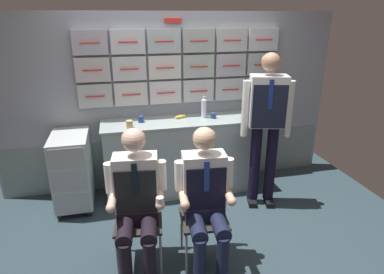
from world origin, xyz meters
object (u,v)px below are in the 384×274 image
object	(u,v)px
crew_member_left	(136,198)
coffee_cup_white	(130,124)
service_trolley	(73,169)
snack_banana	(180,117)
folding_chair_right	(202,204)
folding_chair_left	(138,207)
crew_member_standing	(267,117)
crew_member_right	(206,195)
water_bottle_short	(204,108)

from	to	relation	value
crew_member_left	coffee_cup_white	bearing A→B (deg)	88.79
service_trolley	crew_member_left	xyz separation A→B (m)	(0.64, -1.21, 0.24)
snack_banana	folding_chair_right	bearing A→B (deg)	-92.99
service_trolley	folding_chair_right	distance (m)	1.66
folding_chair_left	crew_member_left	world-z (taller)	crew_member_left
service_trolley	coffee_cup_white	size ratio (longest dim) A/B	9.67
crew_member_standing	crew_member_right	bearing A→B (deg)	-137.10
folding_chair_left	crew_member_right	distance (m)	0.62
crew_member_left	crew_member_standing	world-z (taller)	crew_member_standing
service_trolley	folding_chair_left	distance (m)	1.24
service_trolley	crew_member_standing	distance (m)	2.24
water_bottle_short	folding_chair_right	bearing A→B (deg)	-105.50
service_trolley	snack_banana	bearing A→B (deg)	7.69
crew_member_standing	snack_banana	xyz separation A→B (m)	(-0.83, 0.61, -0.11)
crew_member_right	water_bottle_short	world-z (taller)	crew_member_right
folding_chair_left	crew_member_right	world-z (taller)	crew_member_right
coffee_cup_white	crew_member_right	bearing A→B (deg)	-66.07
folding_chair_right	water_bottle_short	world-z (taller)	water_bottle_short
service_trolley	water_bottle_short	world-z (taller)	water_bottle_short
water_bottle_short	folding_chair_left	bearing A→B (deg)	-127.45
crew_member_right	folding_chair_left	bearing A→B (deg)	156.33
service_trolley	snack_banana	xyz separation A→B (m)	(1.28, 0.17, 0.48)
folding_chair_left	snack_banana	xyz separation A→B (m)	(0.63, 1.22, 0.43)
water_bottle_short	coffee_cup_white	distance (m)	0.93
water_bottle_short	crew_member_standing	bearing A→B (deg)	-46.37
folding_chair_right	water_bottle_short	bearing A→B (deg)	74.50
crew_member_standing	water_bottle_short	xyz separation A→B (m)	(-0.55, 0.58, -0.01)
folding_chair_right	coffee_cup_white	xyz separation A→B (m)	(-0.55, 1.06, 0.45)
water_bottle_short	service_trolley	bearing A→B (deg)	-174.93
crew_member_right	coffee_cup_white	size ratio (longest dim) A/B	14.10
service_trolley	coffee_cup_white	xyz separation A→B (m)	(0.66, -0.07, 0.51)
crew_member_right	coffee_cup_white	xyz separation A→B (m)	(-0.54, 1.22, 0.28)
crew_member_right	crew_member_standing	xyz separation A→B (m)	(0.92, 0.85, 0.36)
folding_chair_left	snack_banana	bearing A→B (deg)	62.87
folding_chair_left	crew_member_left	bearing A→B (deg)	-96.72
coffee_cup_white	service_trolley	bearing A→B (deg)	173.68
coffee_cup_white	snack_banana	xyz separation A→B (m)	(0.62, 0.25, -0.03)
folding_chair_right	crew_member_standing	bearing A→B (deg)	37.52
folding_chair_right	water_bottle_short	xyz separation A→B (m)	(0.35, 1.27, 0.53)
crew_member_standing	coffee_cup_white	distance (m)	1.50
service_trolley	folding_chair_left	world-z (taller)	service_trolley
service_trolley	crew_member_standing	size ratio (longest dim) A/B	0.50
crew_member_left	snack_banana	size ratio (longest dim) A/B	7.39
service_trolley	crew_member_right	size ratio (longest dim) A/B	0.69
service_trolley	water_bottle_short	size ratio (longest dim) A/B	3.31
crew_member_right	crew_member_standing	world-z (taller)	crew_member_standing
folding_chair_left	crew_member_left	xyz separation A→B (m)	(-0.02, -0.16, 0.18)
crew_member_right	crew_member_standing	distance (m)	1.30
folding_chair_left	water_bottle_short	bearing A→B (deg)	52.55
crew_member_right	snack_banana	xyz separation A→B (m)	(0.08, 1.46, 0.25)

